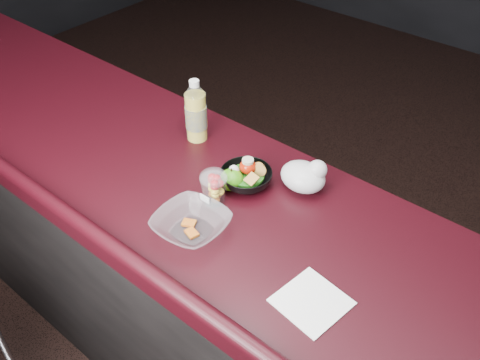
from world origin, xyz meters
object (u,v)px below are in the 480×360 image
(fruit_cup, at_px, (214,187))
(green_apple, at_px, (232,180))
(snack_bowl, at_px, (246,177))
(lemonade_bottle, at_px, (196,115))
(takeout_bowl, at_px, (191,224))

(fruit_cup, bearing_deg, green_apple, 90.80)
(green_apple, distance_m, snack_bowl, 0.05)
(lemonade_bottle, relative_size, takeout_bowl, 1.03)
(lemonade_bottle, bearing_deg, fruit_cup, -38.21)
(fruit_cup, bearing_deg, snack_bowl, 80.91)
(lemonade_bottle, bearing_deg, snack_bowl, -16.73)
(green_apple, distance_m, takeout_bowl, 0.22)
(fruit_cup, relative_size, takeout_bowl, 0.54)
(takeout_bowl, bearing_deg, lemonade_bottle, 131.22)
(snack_bowl, distance_m, takeout_bowl, 0.26)
(green_apple, height_order, takeout_bowl, green_apple)
(lemonade_bottle, relative_size, fruit_cup, 1.90)
(fruit_cup, bearing_deg, lemonade_bottle, 141.79)
(fruit_cup, xyz_separation_m, takeout_bowl, (0.03, -0.13, -0.04))
(snack_bowl, bearing_deg, fruit_cup, -99.09)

